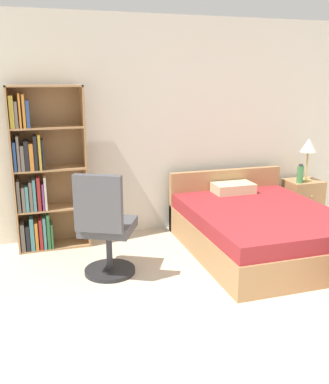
{
  "coord_description": "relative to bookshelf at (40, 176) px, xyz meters",
  "views": [
    {
      "loc": [
        -1.7,
        -1.82,
        1.89
      ],
      "look_at": [
        -0.52,
        1.98,
        0.82
      ],
      "focal_mm": 40.0,
      "sensor_mm": 36.0,
      "label": 1
    }
  ],
  "objects": [
    {
      "name": "bed",
      "position": [
        2.29,
        -0.79,
        -0.58
      ],
      "size": [
        1.51,
        1.92,
        0.75
      ],
      "color": "#AD7F51",
      "rests_on": "ground_plane"
    },
    {
      "name": "bookshelf",
      "position": [
        0.0,
        0.0,
        0.0
      ],
      "size": [
        0.79,
        0.3,
        1.81
      ],
      "color": "#AD7F51",
      "rests_on": "ground_plane"
    },
    {
      "name": "nightstand",
      "position": [
        3.38,
        -0.04,
        -0.57
      ],
      "size": [
        0.46,
        0.41,
        0.56
      ],
      "color": "#AD7F51",
      "rests_on": "ground_plane"
    },
    {
      "name": "office_chair",
      "position": [
        0.55,
        -0.97,
        -0.34
      ],
      "size": [
        0.66,
        0.71,
        1.06
      ],
      "color": "#232326",
      "rests_on": "ground_plane"
    },
    {
      "name": "wall_back",
      "position": [
        1.65,
        0.26,
        0.46
      ],
      "size": [
        9.0,
        0.06,
        2.6
      ],
      "color": "silver",
      "rests_on": "ground_plane"
    },
    {
      "name": "table_lamp",
      "position": [
        3.39,
        -0.06,
        0.16
      ],
      "size": [
        0.21,
        0.21,
        0.57
      ],
      "color": "tan",
      "rests_on": "nightstand"
    },
    {
      "name": "water_bottle",
      "position": [
        3.25,
        -0.13,
        -0.17
      ],
      "size": [
        0.08,
        0.08,
        0.25
      ],
      "color": "#3F8C4C",
      "rests_on": "nightstand"
    }
  ]
}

